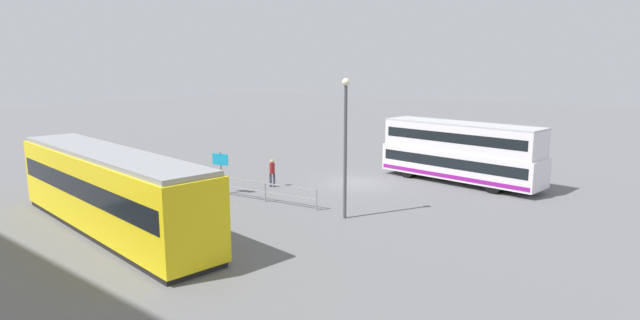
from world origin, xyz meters
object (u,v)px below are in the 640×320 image
Objects in this scene: tram_yellow at (109,190)px; info_sign at (221,165)px; pedestrian_near_railing at (272,171)px; street_lamp at (345,138)px; double_decker_bus at (460,152)px.

tram_yellow is 6.10× the size of info_sign.
street_lamp reaches higher than pedestrian_near_railing.
double_decker_bus reaches higher than pedestrian_near_railing.
info_sign reaches higher than pedestrian_near_railing.
double_decker_bus is 0.71× the size of tram_yellow.
pedestrian_near_railing is at bearing -92.45° from tram_yellow.
street_lamp is (-7.61, -7.62, 2.07)m from tram_yellow.
info_sign is at bearing -83.95° from tram_yellow.
double_decker_bus is at bearing -99.78° from street_lamp.
tram_yellow is 10.71m from pedestrian_near_railing.
street_lamp is (-8.42, -0.03, 2.25)m from info_sign.
info_sign is at bearing 0.23° from street_lamp.
street_lamp is (1.84, 10.67, 2.00)m from double_decker_bus.
tram_yellow is 8.83× the size of pedestrian_near_railing.
info_sign is (1.26, 3.07, 0.72)m from pedestrian_near_railing.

